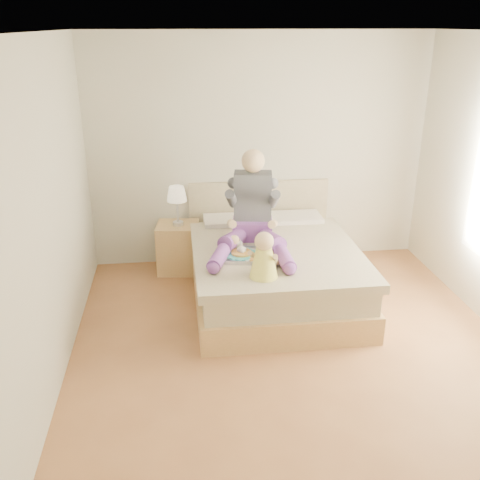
{
  "coord_description": "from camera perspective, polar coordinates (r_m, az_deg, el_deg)",
  "views": [
    {
      "loc": [
        -0.98,
        -4.06,
        2.76
      ],
      "look_at": [
        -0.37,
        0.93,
        0.72
      ],
      "focal_mm": 40.0,
      "sensor_mm": 36.0,
      "label": 1
    }
  ],
  "objects": [
    {
      "name": "bed",
      "position": [
        5.77,
        3.48,
        -2.93
      ],
      "size": [
        1.7,
        2.18,
        1.0
      ],
      "color": "#A8844E",
      "rests_on": "ground"
    },
    {
      "name": "nightstand",
      "position": [
        6.37,
        -6.6,
        -0.81
      ],
      "size": [
        0.52,
        0.48,
        0.59
      ],
      "rotation": [
        0.0,
        0.0,
        -0.11
      ],
      "color": "#A8844E",
      "rests_on": "ground"
    },
    {
      "name": "lamp",
      "position": [
        6.13,
        -6.76,
        4.67
      ],
      "size": [
        0.23,
        0.23,
        0.46
      ],
      "color": "silver",
      "rests_on": "nightstand"
    },
    {
      "name": "adult",
      "position": [
        5.55,
        1.34,
        2.52
      ],
      "size": [
        0.83,
        1.24,
        0.99
      ],
      "rotation": [
        0.0,
        0.0,
        -0.15
      ],
      "color": "#6C378B",
      "rests_on": "bed"
    },
    {
      "name": "room",
      "position": [
        4.38,
        7.4,
        5.37
      ],
      "size": [
        4.02,
        4.22,
        2.71
      ],
      "color": "brown",
      "rests_on": "ground"
    },
    {
      "name": "baby",
      "position": [
        4.83,
        2.6,
        -1.98
      ],
      "size": [
        0.33,
        0.39,
        0.43
      ],
      "rotation": [
        0.0,
        0.0,
        -0.45
      ],
      "color": "#FFFA50",
      "rests_on": "bed"
    },
    {
      "name": "tray",
      "position": [
        5.29,
        1.29,
        -1.45
      ],
      "size": [
        0.58,
        0.49,
        0.15
      ],
      "rotation": [
        0.0,
        0.0,
        -0.19
      ],
      "color": "silver",
      "rests_on": "bed"
    }
  ]
}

